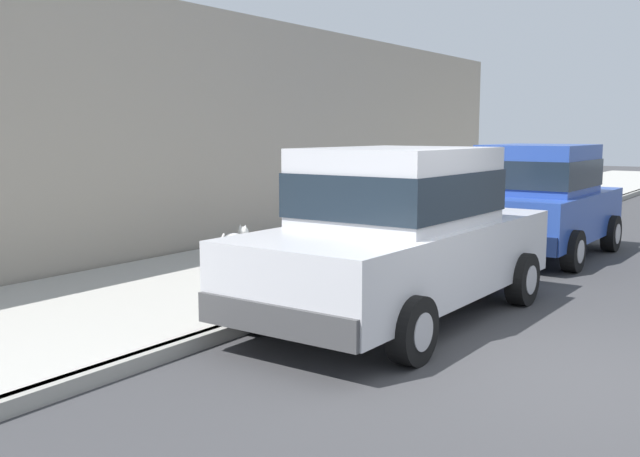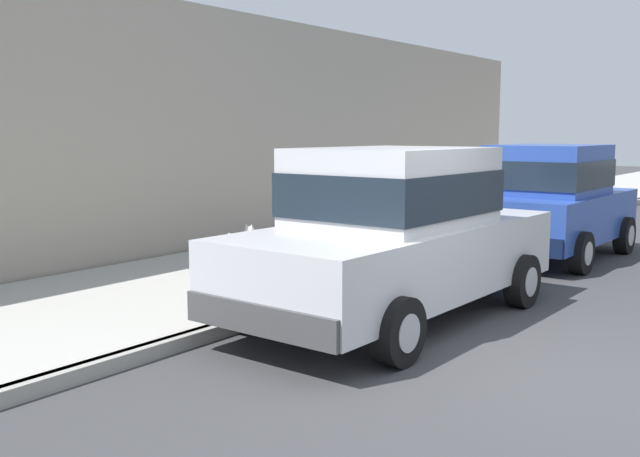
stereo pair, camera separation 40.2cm
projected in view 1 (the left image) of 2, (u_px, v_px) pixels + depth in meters
The scene contains 8 objects.
ground_plane at pixel (569, 374), 6.26m from camera, with size 80.00×80.00×0.00m, color #38383A.
curb at pixel (278, 314), 8.05m from camera, with size 0.16×64.00×0.14m, color gray.
sidewalk at pixel (165, 294), 9.06m from camera, with size 3.60×64.00×0.14m, color #A8A59E.
car_silver_sedan at pixel (400, 232), 8.01m from camera, with size 2.10×4.63×1.92m.
car_blue_hatchback at pixel (541, 199), 12.03m from camera, with size 1.99×3.82×1.88m.
dog_white at pixel (235, 238), 11.30m from camera, with size 0.24×0.76×0.49m.
fire_hydrant at pixel (437, 227), 12.33m from camera, with size 0.34×0.24×0.72m.
building_facade at pixel (265, 132), 13.75m from camera, with size 0.50×20.00×4.15m, color #9E9384.
Camera 1 is at (1.63, -6.20, 2.10)m, focal length 40.45 mm.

